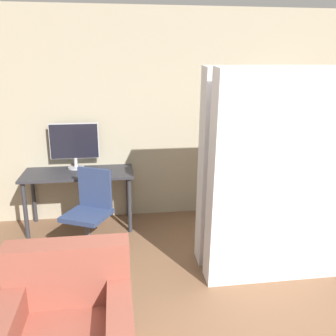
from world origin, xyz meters
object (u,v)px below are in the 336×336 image
at_px(office_chair, 90,219).
at_px(mattress_far, 264,169).
at_px(bookshelf, 264,151).
at_px(armchair, 68,333).
at_px(mattress_near, 281,181).
at_px(monitor, 74,143).

distance_m(office_chair, mattress_far, 1.94).
height_order(bookshelf, armchair, bookshelf).
distance_m(mattress_far, armchair, 2.32).
bearing_deg(mattress_near, monitor, 139.15).
height_order(mattress_near, mattress_far, same).
height_order(monitor, bookshelf, bookshelf).
bearing_deg(armchair, bookshelf, 47.68).
bearing_deg(monitor, office_chair, -76.75).
xyz_separation_m(bookshelf, mattress_near, (-0.55, -1.71, 0.13)).
height_order(monitor, mattress_near, mattress_near).
bearing_deg(bookshelf, mattress_near, -107.78).
height_order(bookshelf, mattress_far, mattress_far).
bearing_deg(office_chair, mattress_near, -26.05).
distance_m(monitor, armchair, 2.69).
bearing_deg(armchair, mattress_near, 26.00).
xyz_separation_m(monitor, office_chair, (0.20, -0.84, -0.69)).
bearing_deg(mattress_near, office_chair, 153.95).
relative_size(mattress_near, mattress_far, 1.00).
bearing_deg(monitor, mattress_near, -40.85).
relative_size(bookshelf, mattress_far, 0.85).
distance_m(mattress_near, mattress_far, 0.39).
relative_size(monitor, bookshelf, 0.36).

